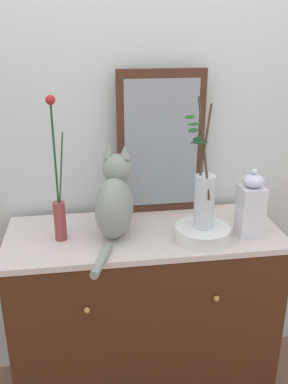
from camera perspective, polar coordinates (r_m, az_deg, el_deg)
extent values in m
cube|color=silver|center=(1.96, -1.33, 9.61)|extent=(4.40, 0.08, 2.60)
cube|color=#462413|center=(2.06, 0.00, -16.72)|extent=(1.13, 0.45, 0.86)
cube|color=beige|center=(1.82, 0.00, -5.66)|extent=(1.16, 0.46, 0.02)
sphere|color=#B79338|center=(1.69, -7.64, -15.39)|extent=(0.02, 0.02, 0.02)
sphere|color=#B79338|center=(1.76, 9.65, -13.85)|extent=(0.02, 0.02, 0.02)
cube|color=#482818|center=(1.91, 2.26, 6.49)|extent=(0.39, 0.03, 0.65)
cube|color=gray|center=(1.89, 2.35, 6.37)|extent=(0.33, 0.01, 0.57)
ellipsoid|color=gray|center=(1.73, -3.99, -2.13)|extent=(0.22, 0.27, 0.25)
sphere|color=gray|center=(1.74, -3.63, 3.17)|extent=(0.12, 0.12, 0.12)
cone|color=gray|center=(1.72, -4.76, 5.48)|extent=(0.05, 0.05, 0.05)
cone|color=gray|center=(1.71, -2.60, 5.40)|extent=(0.05, 0.05, 0.05)
cylinder|color=gray|center=(1.58, -5.70, -9.02)|extent=(0.09, 0.21, 0.03)
cylinder|color=brown|center=(1.75, -11.16, -3.82)|extent=(0.05, 0.05, 0.16)
cylinder|color=#1A4A20|center=(1.65, -11.84, 4.76)|extent=(0.01, 0.01, 0.38)
sphere|color=#AD1F1E|center=(1.61, -12.41, 11.92)|extent=(0.04, 0.04, 0.04)
cylinder|color=#234E1D|center=(1.67, -11.02, 3.13)|extent=(0.04, 0.01, 0.28)
cylinder|color=white|center=(1.75, 7.82, -5.43)|extent=(0.23, 0.23, 0.06)
cylinder|color=silver|center=(1.70, 8.05, -1.31)|extent=(0.08, 0.08, 0.22)
cylinder|color=#433626|center=(1.61, 8.03, 5.67)|extent=(0.05, 0.08, 0.38)
ellipsoid|color=#174026|center=(1.59, 7.38, 6.59)|extent=(0.07, 0.04, 0.01)
ellipsoid|color=#214B26|center=(1.56, 6.60, 8.17)|extent=(0.06, 0.08, 0.01)
ellipsoid|color=#1A4617|center=(1.55, 6.14, 9.95)|extent=(0.06, 0.08, 0.01)
cylinder|color=#4C3A29|center=(1.64, 8.03, 5.39)|extent=(0.05, 0.03, 0.36)
ellipsoid|color=#14431C|center=(1.65, 7.17, 7.04)|extent=(0.06, 0.08, 0.01)
ellipsoid|color=#204D22|center=(1.63, 6.85, 9.02)|extent=(0.08, 0.06, 0.01)
cube|color=white|center=(1.80, 14.03, -2.49)|extent=(0.10, 0.10, 0.21)
ellipsoid|color=silver|center=(1.75, 14.42, 1.47)|extent=(0.09, 0.09, 0.05)
sphere|color=white|center=(1.74, 14.53, 2.65)|extent=(0.02, 0.02, 0.02)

